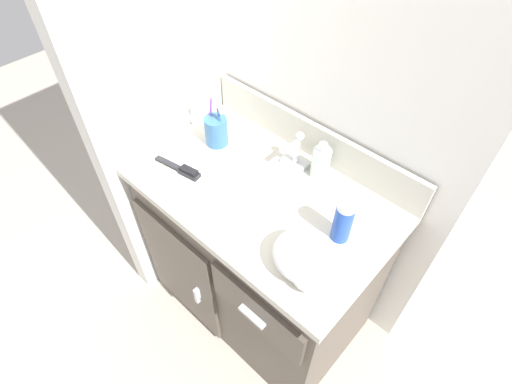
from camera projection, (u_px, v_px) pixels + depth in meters
ground_plane at (260, 301)px, 1.89m from camera, size 6.00×6.00×0.00m
wall_back at (332, 65)px, 1.23m from camera, size 1.06×0.08×2.20m
wall_left at (152, 49)px, 1.30m from camera, size 0.08×0.62×2.20m
vanity at (260, 254)px, 1.59m from camera, size 0.88×0.55×0.77m
backsplash at (311, 139)px, 1.40m from camera, size 0.88×0.02×0.13m
sink_faucet at (296, 155)px, 1.37m from camera, size 0.09×0.09×0.14m
toothbrush_cup at (216, 130)px, 1.44m from camera, size 0.10×0.08×0.20m
soap_dispenser at (321, 162)px, 1.33m from camera, size 0.06×0.07×0.14m
shaving_cream_can at (343, 221)px, 1.14m from camera, size 0.06×0.06×0.15m
hairbrush at (183, 170)px, 1.37m from camera, size 0.19×0.06×0.03m
hand_towel at (307, 259)px, 1.09m from camera, size 0.19×0.17×0.10m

